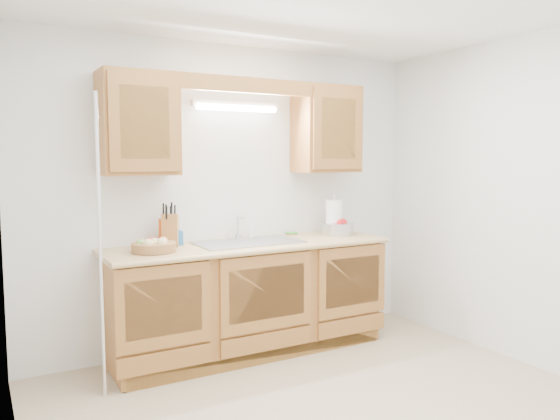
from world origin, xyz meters
TOP-DOWN VIEW (x-y plane):
  - room at (0.00, 0.00)m, footprint 3.52×3.50m
  - base_cabinets at (0.00, 1.20)m, footprint 2.20×0.60m
  - countertop at (0.00, 1.19)m, footprint 2.30×0.63m
  - upper_cabinet_left at (-0.83, 1.33)m, footprint 0.55×0.33m
  - upper_cabinet_right at (0.83, 1.33)m, footprint 0.55×0.33m
  - valance at (0.00, 1.19)m, footprint 2.20×0.05m
  - fluorescent_fixture at (0.00, 1.42)m, footprint 0.76×0.08m
  - sink at (0.00, 1.21)m, footprint 0.84×0.46m
  - wire_shelf_pole at (-1.20, 0.94)m, footprint 0.03×0.03m
  - outlet_plate at (0.95, 1.49)m, footprint 0.08×0.01m
  - fruit_basket at (-0.78, 1.16)m, footprint 0.35×0.35m
  - knife_block at (-0.61, 1.33)m, footprint 0.19×0.23m
  - orange_canister at (-0.64, 1.37)m, footprint 0.09×0.09m
  - soap_bottle at (-0.54, 1.36)m, footprint 0.08×0.08m
  - sponge at (0.54, 1.44)m, footprint 0.11×0.09m
  - paper_towel at (0.85, 1.24)m, footprint 0.18×0.18m
  - apple_bowl at (0.87, 1.21)m, footprint 0.29×0.29m

SIDE VIEW (x-z plane):
  - base_cabinets at x=0.00m, z-range 0.01..0.87m
  - sink at x=0.00m, z-range 0.65..1.01m
  - countertop at x=0.00m, z-range 0.86..0.90m
  - sponge at x=0.54m, z-range 0.90..0.92m
  - fruit_basket at x=-0.78m, z-range 0.89..0.99m
  - apple_bowl at x=0.87m, z-range 0.89..1.04m
  - soap_bottle at x=-0.54m, z-range 0.90..1.06m
  - wire_shelf_pole at x=-1.20m, z-range 0.00..2.00m
  - orange_canister at x=-0.64m, z-range 0.90..1.13m
  - knife_block at x=-0.61m, z-range 0.85..1.20m
  - paper_towel at x=0.85m, z-range 0.87..1.23m
  - outlet_plate at x=0.95m, z-range 1.09..1.21m
  - room at x=0.00m, z-range 0.00..2.50m
  - upper_cabinet_left at x=-0.83m, z-range 1.45..2.20m
  - upper_cabinet_right at x=0.83m, z-range 1.45..2.20m
  - fluorescent_fixture at x=0.00m, z-range 1.96..2.04m
  - valance at x=0.00m, z-range 2.08..2.20m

